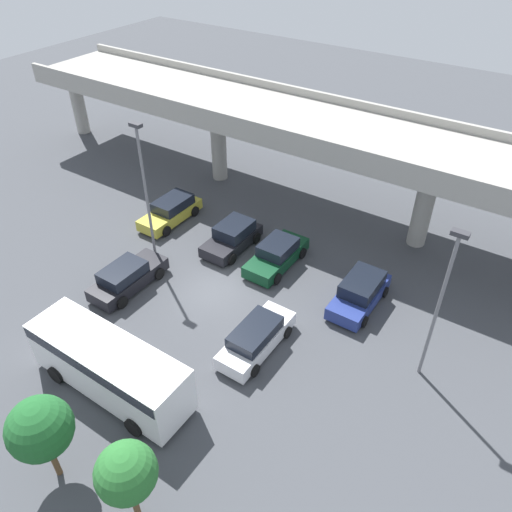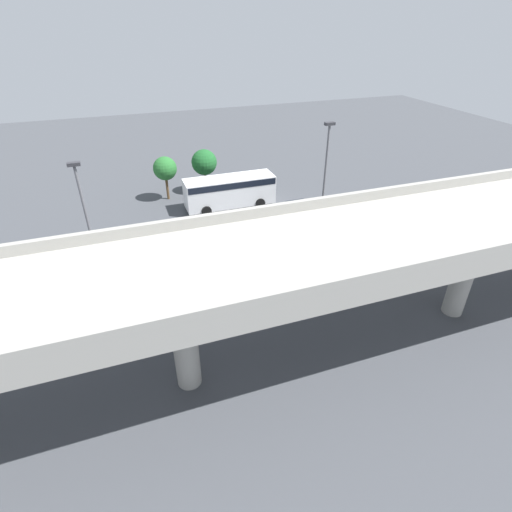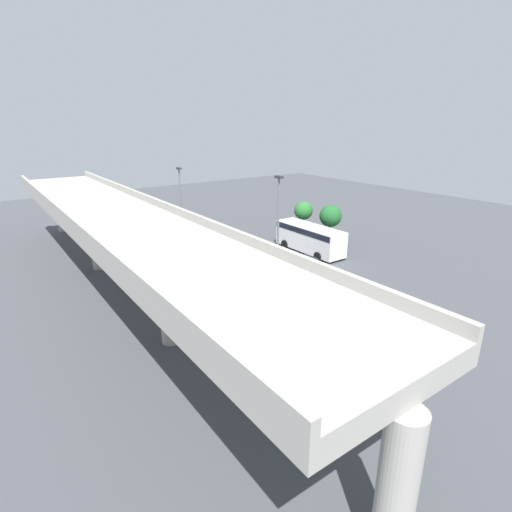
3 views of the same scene
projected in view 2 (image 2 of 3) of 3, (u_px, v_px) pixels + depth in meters
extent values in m
plane|color=#424449|center=(263.00, 246.00, 30.44)|extent=(101.48, 101.48, 0.00)
cube|color=#9E9B93|center=(348.00, 246.00, 18.41)|extent=(47.36, 7.08, 0.90)
cube|color=#9E9B93|center=(316.00, 203.00, 20.76)|extent=(47.36, 0.30, 0.55)
cube|color=#9E9B93|center=(396.00, 272.00, 15.31)|extent=(47.36, 0.30, 0.55)
cylinder|color=#9E9B93|center=(464.00, 272.00, 22.36)|extent=(1.15, 1.15, 5.58)
cylinder|color=#9E9B93|center=(185.00, 338.00, 17.85)|extent=(1.15, 1.15, 5.58)
cube|color=gold|center=(373.00, 251.00, 28.78)|extent=(1.81, 4.72, 0.72)
cube|color=black|center=(378.00, 245.00, 28.12)|extent=(1.67, 2.67, 0.68)
cylinder|color=black|center=(351.00, 246.00, 29.79)|extent=(0.22, 0.70, 0.70)
cylinder|color=black|center=(372.00, 242.00, 30.32)|extent=(0.22, 0.70, 0.70)
cylinder|color=black|center=(373.00, 266.00, 27.44)|extent=(0.22, 0.70, 0.70)
cylinder|color=black|center=(396.00, 261.00, 27.97)|extent=(0.22, 0.70, 0.70)
cube|color=black|center=(302.00, 218.00, 33.23)|extent=(1.81, 4.79, 0.75)
cube|color=black|center=(300.00, 209.00, 33.12)|extent=(1.66, 2.52, 0.65)
cylinder|color=black|center=(320.00, 227.00, 32.41)|extent=(0.22, 0.72, 0.72)
cylinder|color=black|center=(299.00, 230.00, 31.89)|extent=(0.22, 0.72, 0.72)
cylinder|color=black|center=(304.00, 212.00, 34.80)|extent=(0.22, 0.72, 0.72)
cylinder|color=black|center=(284.00, 215.00, 34.27)|extent=(0.22, 0.72, 0.72)
cube|color=black|center=(306.00, 262.00, 27.41)|extent=(1.92, 4.30, 0.71)
cube|color=black|center=(308.00, 256.00, 26.77)|extent=(1.77, 2.34, 0.74)
cylinder|color=black|center=(285.00, 258.00, 28.30)|extent=(0.22, 0.72, 0.72)
cylinder|color=black|center=(310.00, 253.00, 28.86)|extent=(0.22, 0.72, 0.72)
cylinder|color=black|center=(301.00, 278.00, 26.16)|extent=(0.22, 0.72, 0.72)
cylinder|color=black|center=(327.00, 272.00, 26.72)|extent=(0.22, 0.72, 0.72)
cube|color=#0C381E|center=(262.00, 272.00, 26.39)|extent=(1.89, 4.74, 0.74)
cube|color=black|center=(262.00, 264.00, 25.92)|extent=(1.74, 2.28, 0.68)
cylinder|color=black|center=(241.00, 266.00, 27.40)|extent=(0.22, 0.69, 0.69)
cylinder|color=black|center=(267.00, 261.00, 27.96)|extent=(0.22, 0.69, 0.69)
cylinder|color=black|center=(255.00, 290.00, 25.04)|extent=(0.22, 0.69, 0.69)
cylinder|color=black|center=(284.00, 284.00, 25.59)|extent=(0.22, 0.69, 0.69)
cube|color=silver|center=(200.00, 236.00, 30.63)|extent=(1.71, 4.80, 0.77)
cube|color=black|center=(199.00, 227.00, 30.38)|extent=(1.58, 2.84, 0.58)
cylinder|color=black|center=(216.00, 246.00, 29.82)|extent=(0.22, 0.63, 0.63)
cylinder|color=black|center=(193.00, 250.00, 29.32)|extent=(0.22, 0.63, 0.63)
cylinder|color=black|center=(207.00, 229.00, 32.21)|extent=(0.22, 0.63, 0.63)
cylinder|color=black|center=(185.00, 232.00, 31.71)|extent=(0.22, 0.63, 0.63)
cube|color=navy|center=(176.00, 285.00, 25.17)|extent=(1.90, 4.54, 0.75)
cube|color=black|center=(175.00, 277.00, 24.61)|extent=(1.75, 2.66, 0.75)
cylinder|color=black|center=(158.00, 279.00, 26.14)|extent=(0.22, 0.62, 0.62)
cylinder|color=black|center=(187.00, 273.00, 26.69)|extent=(0.22, 0.62, 0.62)
cylinder|color=black|center=(164.00, 304.00, 23.88)|extent=(0.22, 0.62, 0.62)
cylinder|color=black|center=(196.00, 298.00, 24.44)|extent=(0.22, 0.62, 0.62)
cube|color=white|center=(230.00, 191.00, 35.89)|extent=(8.05, 2.36, 2.50)
cube|color=black|center=(229.00, 182.00, 35.42)|extent=(7.89, 2.41, 0.55)
cylinder|color=black|center=(252.00, 193.00, 38.12)|extent=(0.88, 0.29, 0.88)
cylinder|color=black|center=(260.00, 203.00, 36.19)|extent=(0.88, 0.29, 0.88)
cylinder|color=black|center=(200.00, 200.00, 36.70)|extent=(0.88, 0.29, 0.88)
cylinder|color=black|center=(206.00, 211.00, 34.76)|extent=(0.88, 0.29, 0.88)
cylinder|color=slate|center=(324.00, 186.00, 29.28)|extent=(0.16, 0.16, 8.71)
cube|color=#333338|center=(330.00, 124.00, 26.95)|extent=(0.70, 0.35, 0.20)
cylinder|color=slate|center=(89.00, 229.00, 24.33)|extent=(0.16, 0.16, 7.93)
cube|color=#333338|center=(74.00, 164.00, 22.20)|extent=(0.70, 0.35, 0.20)
cylinder|color=brown|center=(206.00, 182.00, 39.13)|extent=(0.24, 0.24, 1.97)
sphere|color=#1E5B28|center=(204.00, 162.00, 38.08)|extent=(2.43, 2.43, 2.43)
cylinder|color=brown|center=(167.00, 189.00, 37.59)|extent=(0.24, 0.24, 2.08)
sphere|color=#286B2D|center=(165.00, 168.00, 36.57)|extent=(2.16, 2.16, 2.16)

